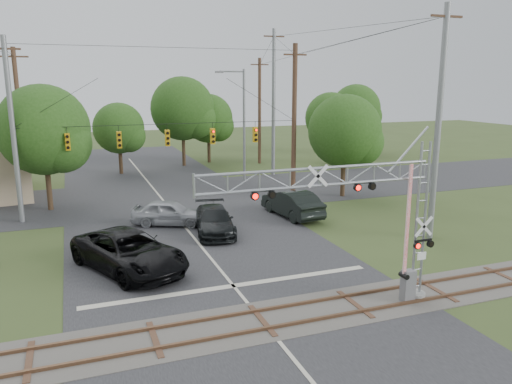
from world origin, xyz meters
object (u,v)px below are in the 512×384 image
object	(u,v)px
sedan_silver	(169,213)
crossing_gantry	(361,210)
streetlight	(242,120)
car_dark	(214,220)
traffic_signal_span	(181,129)
pickup_black	(129,252)

from	to	relation	value
sedan_silver	crossing_gantry	bearing A→B (deg)	-137.65
streetlight	car_dark	bearing A→B (deg)	-115.17
traffic_signal_span	car_dark	world-z (taller)	traffic_signal_span
car_dark	streetlight	bearing A→B (deg)	74.17
crossing_gantry	traffic_signal_span	bearing A→B (deg)	99.02
pickup_black	streetlight	xyz separation A→B (m)	(11.91, 18.23, 4.58)
streetlight	crossing_gantry	bearing A→B (deg)	-98.95
car_dark	streetlight	distance (m)	16.01
crossing_gantry	pickup_black	world-z (taller)	crossing_gantry
crossing_gantry	car_dark	bearing A→B (deg)	101.79
pickup_black	crossing_gantry	bearing A→B (deg)	-67.97
pickup_black	sedan_silver	world-z (taller)	pickup_black
crossing_gantry	car_dark	world-z (taller)	crossing_gantry
car_dark	sedan_silver	xyz separation A→B (m)	(-2.15, 2.63, 0.03)
crossing_gantry	streetlight	bearing A→B (deg)	81.05
traffic_signal_span	pickup_black	world-z (taller)	traffic_signal_span
car_dark	streetlight	size ratio (longest dim) A/B	0.53
sedan_silver	streetlight	world-z (taller)	streetlight
crossing_gantry	traffic_signal_span	world-z (taller)	traffic_signal_span
crossing_gantry	pickup_black	xyz separation A→B (m)	(-7.87, 7.43, -3.10)
pickup_black	traffic_signal_span	bearing A→B (deg)	40.98
crossing_gantry	streetlight	distance (m)	26.01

